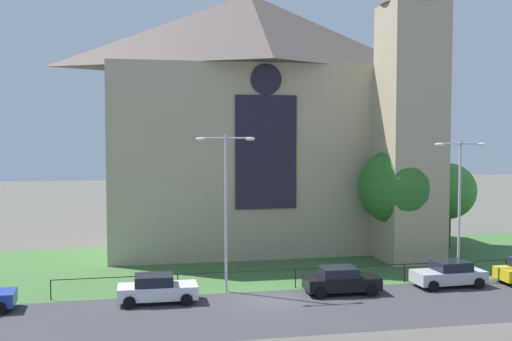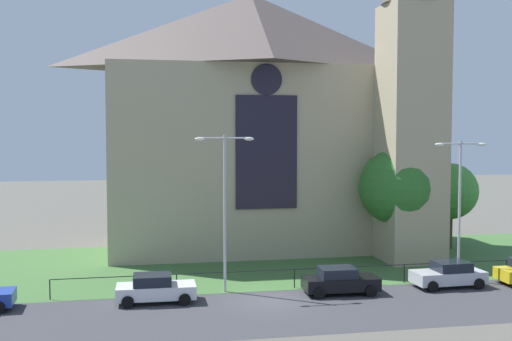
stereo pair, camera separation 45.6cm
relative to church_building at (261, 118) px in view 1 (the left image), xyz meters
name	(u,v)px [view 1 (the left image)]	position (x,y,z in m)	size (l,w,h in m)	color
ground	(239,263)	(-2.83, -5.98, -10.27)	(160.00, 160.00, 0.00)	#56544C
road_asphalt	(279,311)	(-2.83, -17.98, -10.27)	(120.00, 8.00, 0.01)	#38383D
grass_verge	(244,269)	(-2.83, -7.98, -10.27)	(120.00, 20.00, 0.01)	#3D6633
church_building	(261,118)	(0.00, 0.00, 0.00)	(23.20, 16.20, 26.00)	tan
iron_railing	(295,272)	(-0.77, -13.48, -9.31)	(27.48, 0.07, 1.13)	black
tree_right_near	(396,187)	(8.29, -7.16, -5.07)	(5.38, 5.38, 7.94)	#4C3823
tree_right_far	(448,191)	(14.28, -3.55, -5.79)	(4.40, 4.40, 6.71)	#4C3823
streetlamp_near	(226,193)	(-4.88, -13.58, -4.63)	(3.37, 0.26, 8.98)	#B2B2B7
streetlamp_far	(460,192)	(9.58, -13.58, -4.83)	(3.37, 0.26, 8.61)	#B2B2B7
parked_car_white	(157,289)	(-8.87, -15.10, -9.53)	(4.23, 2.08, 1.51)	silver
parked_car_black	(341,281)	(1.40, -15.26, -9.53)	(4.25, 2.13, 1.51)	black
parked_car_silver	(449,274)	(8.21, -14.97, -9.53)	(4.26, 2.14, 1.51)	#B7B7BC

